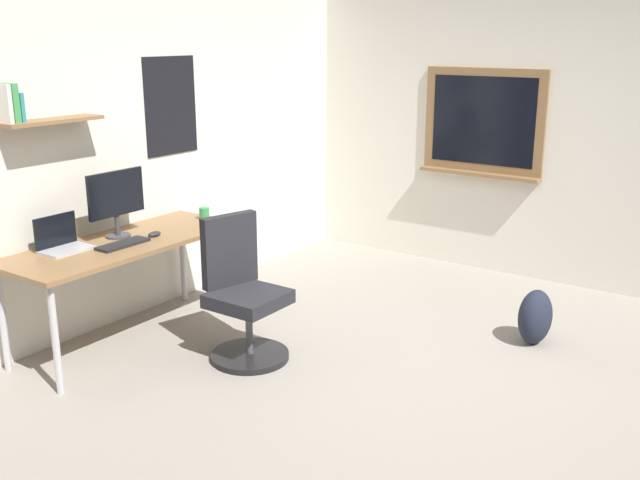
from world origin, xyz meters
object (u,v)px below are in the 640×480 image
(desk, at_px, (125,250))
(coffee_mug, at_px, (204,213))
(keyboard, at_px, (123,244))
(backpack, at_px, (535,317))
(office_chair, at_px, (243,299))
(computer_mouse, at_px, (154,234))
(laptop, at_px, (62,242))
(monitor_primary, at_px, (116,199))

(desk, xyz_separation_m, coffee_mug, (0.75, -0.03, 0.11))
(keyboard, relative_size, backpack, 0.96)
(desk, distance_m, office_chair, 0.90)
(computer_mouse, bearing_deg, backpack, -58.66)
(office_chair, xyz_separation_m, laptop, (-0.63, 0.98, 0.37))
(office_chair, distance_m, backpack, 2.02)
(desk, bearing_deg, office_chair, -72.95)
(desk, bearing_deg, keyboard, -135.78)
(office_chair, distance_m, laptop, 1.23)
(monitor_primary, bearing_deg, office_chair, -77.25)
(monitor_primary, xyz_separation_m, backpack, (1.53, -2.45, -0.80))
(desk, height_order, office_chair, office_chair)
(office_chair, bearing_deg, monitor_primary, 102.75)
(coffee_mug, xyz_separation_m, backpack, (0.83, -2.31, -0.58))
(keyboard, relative_size, coffee_mug, 4.02)
(monitor_primary, bearing_deg, backpack, -58.02)
(office_chair, xyz_separation_m, coffee_mug, (0.49, 0.79, 0.36))
(office_chair, height_order, coffee_mug, office_chair)
(laptop, bearing_deg, office_chair, -57.14)
(office_chair, distance_m, monitor_primary, 1.12)
(monitor_primary, bearing_deg, coffee_mug, -11.17)
(desk, xyz_separation_m, office_chair, (0.25, -0.83, -0.26))
(desk, height_order, computer_mouse, computer_mouse)
(keyboard, xyz_separation_m, computer_mouse, (0.28, 0.00, 0.01))
(laptop, height_order, monitor_primary, monitor_primary)
(laptop, relative_size, coffee_mug, 3.37)
(desk, height_order, coffee_mug, coffee_mug)
(backpack, bearing_deg, computer_mouse, 121.34)
(laptop, height_order, backpack, laptop)
(monitor_primary, relative_size, keyboard, 1.25)
(office_chair, relative_size, backpack, 2.46)
(laptop, height_order, keyboard, laptop)
(monitor_primary, xyz_separation_m, computer_mouse, (0.15, -0.19, -0.25))
(laptop, xyz_separation_m, coffee_mug, (1.13, -0.19, -0.01))
(keyboard, distance_m, coffee_mug, 0.83)
(coffee_mug, bearing_deg, desk, 177.52)
(desk, height_order, keyboard, keyboard)
(monitor_primary, distance_m, coffee_mug, 0.75)
(laptop, bearing_deg, coffee_mug, -9.43)
(keyboard, bearing_deg, desk, 44.22)
(desk, xyz_separation_m, laptop, (-0.38, 0.15, 0.12))
(keyboard, relative_size, computer_mouse, 3.56)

